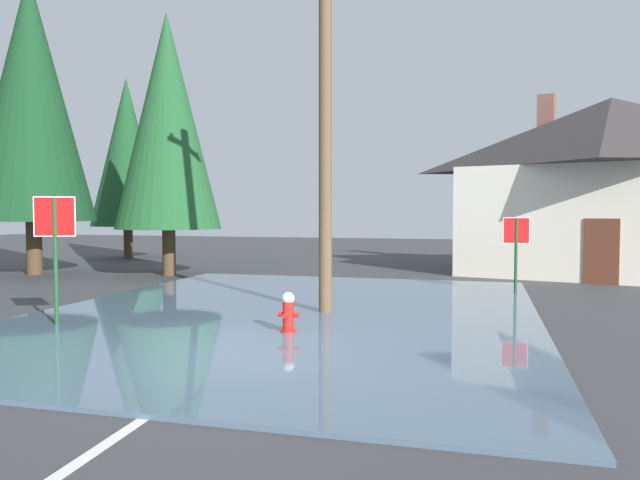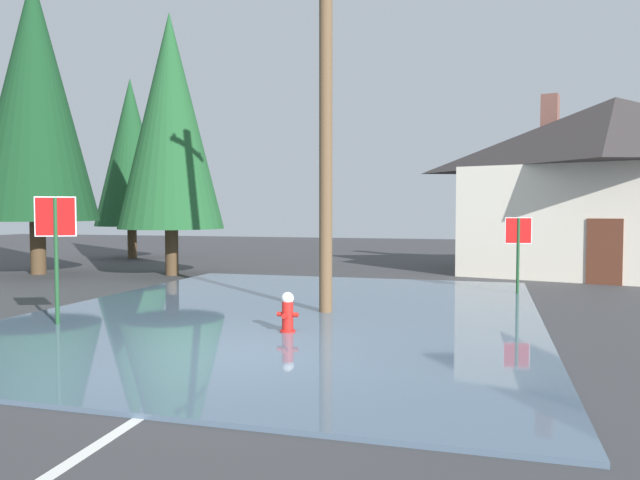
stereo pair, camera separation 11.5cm
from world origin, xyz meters
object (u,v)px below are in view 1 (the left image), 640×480
stop_sign_near (55,234)px  stop_sign_far (516,240)px  fire_hydrant (288,314)px  pine_tree_mid_left (127,152)px  house (610,183)px  utility_pole (325,85)px  pine_tree_tall_left (167,121)px  pine_tree_short_left (31,98)px

stop_sign_near → stop_sign_far: (8.65, 6.95, -0.34)m
fire_hydrant → pine_tree_mid_left: size_ratio=0.09×
stop_sign_near → house: house is taller
utility_pole → pine_tree_mid_left: (-12.93, 12.56, 0.09)m
stop_sign_near → fire_hydrant: (4.47, 0.51, -1.41)m
stop_sign_near → stop_sign_far: bearing=38.8°
house → pine_tree_mid_left: pine_tree_mid_left is taller
utility_pole → pine_tree_mid_left: 18.03m
stop_sign_near → pine_tree_tall_left: (-2.65, 8.95, 3.49)m
fire_hydrant → pine_tree_tall_left: size_ratio=0.09×
stop_sign_near → fire_hydrant: bearing=6.5°
fire_hydrant → stop_sign_far: 7.75m
stop_sign_near → house: bearing=47.6°
fire_hydrant → pine_tree_short_left: bearing=147.7°
stop_sign_far → house: 7.28m
house → pine_tree_mid_left: 20.58m
stop_sign_near → pine_tree_mid_left: 17.73m
stop_sign_far → house: bearing=61.5°
stop_sign_far → pine_tree_tall_left: bearing=170.0°
fire_hydrant → stop_sign_far: size_ratio=0.38×
utility_pole → house: 12.92m
stop_sign_near → pine_tree_tall_left: 9.96m
utility_pole → pine_tree_short_left: 13.10m
utility_pole → fire_hydrant: bearing=-92.4°
house → pine_tree_tall_left: pine_tree_tall_left is taller
pine_tree_tall_left → stop_sign_near: bearing=-73.5°
stop_sign_near → pine_tree_short_left: bearing=132.7°
stop_sign_far → pine_tree_short_left: bearing=176.2°
stop_sign_far → pine_tree_short_left: size_ratio=0.20×
pine_tree_tall_left → pine_tree_short_left: bearing=-168.6°
house → stop_sign_near: bearing=-132.4°
stop_sign_near → pine_tree_short_left: (-7.37, 8.00, 4.35)m
stop_sign_far → pine_tree_tall_left: 12.10m
pine_tree_mid_left → pine_tree_short_left: pine_tree_short_left is taller
stop_sign_near → house: 17.88m
fire_hydrant → pine_tree_mid_left: pine_tree_mid_left is taller
stop_sign_near → pine_tree_short_left: size_ratio=0.24×
fire_hydrant → pine_tree_mid_left: bearing=130.9°
stop_sign_far → house: (3.37, 6.22, 1.72)m
stop_sign_far → pine_tree_mid_left: 19.29m
utility_pole → pine_tree_short_left: size_ratio=0.90×
utility_pole → stop_sign_far: size_ratio=4.57×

